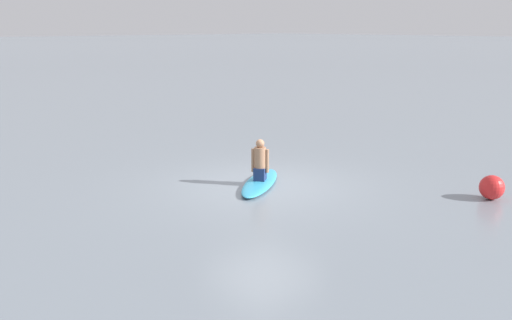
% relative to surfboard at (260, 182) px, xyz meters
% --- Properties ---
extents(ground_plane, '(400.00, 400.00, 0.00)m').
position_rel_surfboard_xyz_m(ground_plane, '(-0.01, 0.09, -0.07)').
color(ground_plane, gray).
extents(surfboard, '(2.55, 2.07, 0.14)m').
position_rel_surfboard_xyz_m(surfboard, '(0.00, 0.00, 0.00)').
color(surfboard, '#339EC6').
rests_on(surfboard, ground).
extents(person_paddler, '(0.43, 0.42, 1.02)m').
position_rel_surfboard_xyz_m(person_paddler, '(0.00, 0.00, 0.53)').
color(person_paddler, navy).
rests_on(person_paddler, surfboard).
extents(buoy_marker, '(0.56, 0.56, 0.56)m').
position_rel_surfboard_xyz_m(buoy_marker, '(-3.10, 4.37, 0.21)').
color(buoy_marker, red).
rests_on(buoy_marker, ground).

